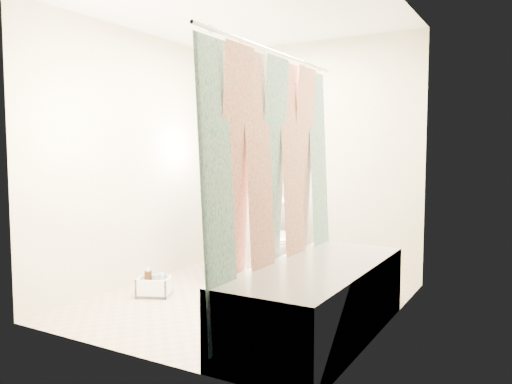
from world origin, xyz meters
The scene contains 14 objects.
floor centered at (0.00, 0.00, 0.00)m, with size 2.60×2.60×0.00m, color tan.
ceiling centered at (0.00, 0.00, 2.40)m, with size 2.40×2.60×0.02m, color silver.
wall_back centered at (0.00, 1.30, 1.20)m, with size 2.40×0.02×2.40m, color #BEB492.
wall_front centered at (0.00, -1.30, 1.20)m, with size 2.40×0.02×2.40m, color #BEB492.
wall_left centered at (-1.20, 0.00, 1.20)m, with size 0.02×2.60×2.40m, color #BEB492.
wall_right centered at (1.20, 0.00, 1.20)m, with size 0.02×2.60×2.40m, color #BEB492.
bathtub centered at (0.85, -0.43, 0.27)m, with size 0.70×1.75×0.50m.
curtain_rod centered at (0.52, -0.43, 1.95)m, with size 0.02×0.02×1.90m, color silver.
shower_curtain centered at (0.52, -0.43, 1.02)m, with size 0.06×1.75×1.80m, color white.
toilet centered at (-0.04, 0.72, 0.40)m, with size 0.45×0.79×0.80m, color silver.
tank_lid centered at (0.01, 0.60, 0.47)m, with size 0.49×0.21×0.04m, color white.
tank_internals centered at (-0.15, 0.91, 0.79)m, with size 0.19×0.10×0.26m.
plumber centered at (-0.58, 0.50, 0.79)m, with size 0.57×0.38×1.57m, color #1011A5.
cleaning_caddy centered at (-0.76, -0.25, 0.08)m, with size 0.34×0.32×0.21m.
Camera 1 is at (2.15, -3.53, 1.27)m, focal length 35.00 mm.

